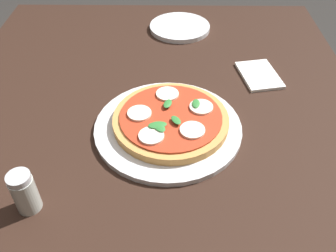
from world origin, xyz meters
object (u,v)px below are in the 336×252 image
(pizza, at_px, (171,119))
(plate_white, at_px, (180,27))
(napkin, at_px, (259,75))
(serving_tray, at_px, (168,127))
(dining_table, at_px, (152,191))
(pepper_shaker, at_px, (24,192))

(pizza, distance_m, plate_white, 0.46)
(pizza, height_order, napkin, pizza)
(serving_tray, bearing_deg, napkin, -48.53)
(pizza, xyz_separation_m, napkin, (0.20, -0.23, -0.02))
(plate_white, xyz_separation_m, napkin, (-0.26, -0.20, -0.00))
(serving_tray, relative_size, pizza, 1.27)
(pizza, relative_size, plate_white, 1.34)
(serving_tray, bearing_deg, dining_table, 162.04)
(pepper_shaker, bearing_deg, plate_white, -22.10)
(pepper_shaker, bearing_deg, dining_table, -63.43)
(napkin, xyz_separation_m, pepper_shaker, (-0.41, 0.47, 0.04))
(pizza, xyz_separation_m, pepper_shaker, (-0.21, 0.25, 0.02))
(serving_tray, xyz_separation_m, pizza, (0.01, -0.01, 0.02))
(serving_tray, xyz_separation_m, napkin, (0.21, -0.23, -0.00))
(plate_white, relative_size, pepper_shaker, 2.23)
(dining_table, xyz_separation_m, plate_white, (0.56, -0.06, 0.09))
(plate_white, bearing_deg, napkin, -141.68)
(napkin, relative_size, pepper_shaker, 1.56)
(dining_table, height_order, plate_white, plate_white)
(serving_tray, xyz_separation_m, pepper_shaker, (-0.20, 0.24, 0.04))
(serving_tray, relative_size, plate_white, 1.70)
(pizza, relative_size, pepper_shaker, 2.99)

